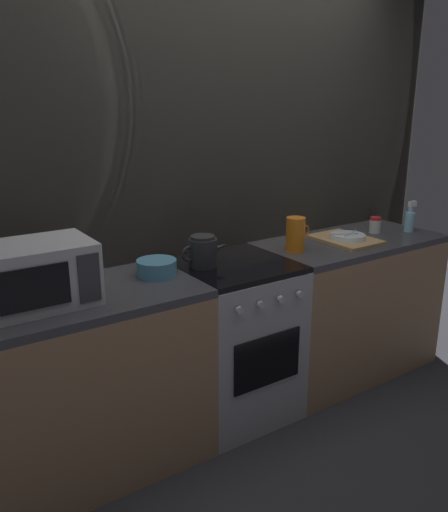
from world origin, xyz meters
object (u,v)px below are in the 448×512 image
(stove_unit, at_px, (234,339))
(pitcher, at_px, (296,234))
(spice_jar, at_px, (375,225))
(spray_bottle, at_px, (410,220))
(kettle, at_px, (203,251))
(microwave, at_px, (37,274))
(mixing_bowl, at_px, (157,268))
(dish_pile, at_px, (346,238))

(stove_unit, height_order, pitcher, pitcher)
(spice_jar, relative_size, spray_bottle, 0.52)
(kettle, height_order, spray_bottle, spray_bottle)
(microwave, bearing_deg, mixing_bowl, 6.06)
(microwave, distance_m, pitcher, 1.45)
(mixing_bowl, bearing_deg, stove_unit, -6.42)
(dish_pile, xyz_separation_m, spice_jar, (0.32, 0.05, 0.03))
(stove_unit, xyz_separation_m, spray_bottle, (1.37, -0.07, 0.53))
(microwave, relative_size, pitcher, 2.30)
(stove_unit, relative_size, microwave, 1.96)
(kettle, xyz_separation_m, pitcher, (0.59, -0.06, 0.02))
(kettle, distance_m, pitcher, 0.59)
(dish_pile, bearing_deg, stove_unit, 178.62)
(kettle, relative_size, mixing_bowl, 1.42)
(microwave, xyz_separation_m, kettle, (0.86, 0.06, -0.05))
(stove_unit, xyz_separation_m, pitcher, (0.42, -0.01, 0.55))
(stove_unit, distance_m, dish_pile, 0.95)
(stove_unit, bearing_deg, spray_bottle, -3.09)
(stove_unit, height_order, kettle, kettle)
(mixing_bowl, bearing_deg, kettle, -0.76)
(microwave, bearing_deg, spray_bottle, -1.45)
(pitcher, bearing_deg, spray_bottle, -3.85)
(stove_unit, relative_size, kettle, 3.16)
(microwave, xyz_separation_m, spray_bottle, (2.39, -0.06, -0.06))
(kettle, distance_m, dish_pile, 1.00)
(microwave, bearing_deg, pitcher, 0.12)
(pitcher, relative_size, dish_pile, 0.50)
(microwave, distance_m, dish_pile, 1.86)
(microwave, xyz_separation_m, dish_pile, (1.86, -0.01, -0.12))
(spray_bottle, bearing_deg, stove_unit, 176.91)
(spice_jar, height_order, spray_bottle, spray_bottle)
(dish_pile, relative_size, spice_jar, 3.81)
(microwave, relative_size, kettle, 1.62)
(kettle, bearing_deg, dish_pile, -3.77)
(dish_pile, bearing_deg, mixing_bowl, 176.87)
(mixing_bowl, relative_size, spray_bottle, 0.99)
(pitcher, xyz_separation_m, spray_bottle, (0.94, -0.06, -0.02))
(spice_jar, bearing_deg, kettle, 179.30)
(kettle, xyz_separation_m, spray_bottle, (1.53, -0.12, -0.00))
(kettle, height_order, mixing_bowl, kettle)
(stove_unit, bearing_deg, kettle, 164.79)
(kettle, distance_m, spice_jar, 1.32)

